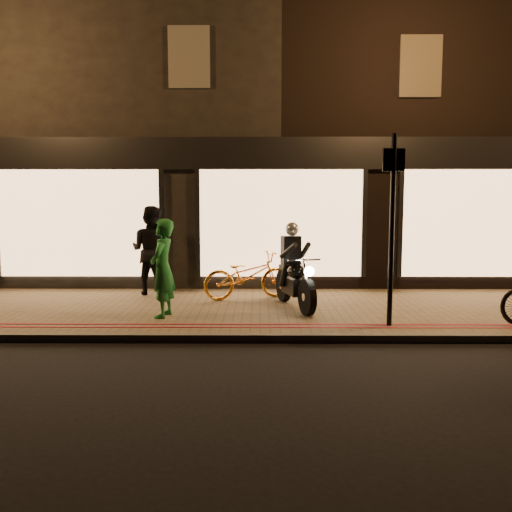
{
  "coord_description": "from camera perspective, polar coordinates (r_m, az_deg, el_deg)",
  "views": [
    {
      "loc": [
        -0.48,
        -7.19,
        2.05
      ],
      "look_at": [
        -0.54,
        1.83,
        1.1
      ],
      "focal_mm": 35.0,
      "sensor_mm": 36.0,
      "label": 1
    }
  ],
  "objects": [
    {
      "name": "sidewalk",
      "position": [
        9.41,
        3.31,
        -6.21
      ],
      "size": [
        50.0,
        4.0,
        0.12
      ],
      "primitive_type": "cube",
      "color": "#756648",
      "rests_on": "ground"
    },
    {
      "name": "red_kerb_lines",
      "position": [
        7.99,
        3.84,
        -7.96
      ],
      "size": [
        50.0,
        0.26,
        0.01
      ],
      "color": "maroon",
      "rests_on": "sidewalk"
    },
    {
      "name": "kerb_stone",
      "position": [
        7.52,
        4.07,
        -9.35
      ],
      "size": [
        50.0,
        0.14,
        0.12
      ],
      "primitive_type": "cube",
      "color": "#59544C",
      "rests_on": "ground"
    },
    {
      "name": "motorcycle",
      "position": [
        9.29,
        4.36,
        -2.15
      ],
      "size": [
        0.74,
        1.9,
        1.59
      ],
      "rotation": [
        0.0,
        0.0,
        0.27
      ],
      "color": "black",
      "rests_on": "sidewalk"
    },
    {
      "name": "sign_post",
      "position": [
        8.07,
        15.29,
        4.0
      ],
      "size": [
        0.35,
        0.09,
        3.0
      ],
      "rotation": [
        0.0,
        0.0,
        0.1
      ],
      "color": "black",
      "rests_on": "sidewalk"
    },
    {
      "name": "ground",
      "position": [
        7.49,
        4.09,
        -9.89
      ],
      "size": [
        90.0,
        90.0,
        0.0
      ],
      "primitive_type": "plane",
      "color": "black",
      "rests_on": "ground"
    },
    {
      "name": "bicycle_gold",
      "position": [
        10.11,
        -0.98,
        -2.24
      ],
      "size": [
        1.93,
        1.21,
        0.96
      ],
      "primitive_type": "imported",
      "rotation": [
        0.0,
        0.0,
        1.91
      ],
      "color": "orange",
      "rests_on": "sidewalk"
    },
    {
      "name": "building_row",
      "position": [
        16.33,
        2.13,
        13.73
      ],
      "size": [
        48.0,
        10.11,
        8.5
      ],
      "color": "black",
      "rests_on": "ground"
    },
    {
      "name": "person_green",
      "position": [
        8.6,
        -10.63,
        -1.39
      ],
      "size": [
        0.48,
        0.66,
        1.67
      ],
      "primitive_type": "imported",
      "rotation": [
        0.0,
        0.0,
        -1.7
      ],
      "color": "#217E33",
      "rests_on": "sidewalk"
    },
    {
      "name": "person_dark",
      "position": [
        10.82,
        -11.87,
        0.64
      ],
      "size": [
        1.08,
        0.94,
        1.88
      ],
      "primitive_type": "imported",
      "rotation": [
        0.0,
        0.0,
        2.86
      ],
      "color": "black",
      "rests_on": "sidewalk"
    }
  ]
}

